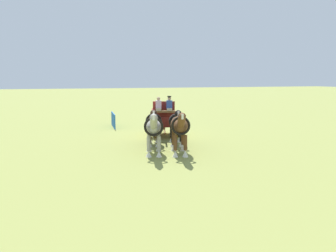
{
  "coord_description": "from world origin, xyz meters",
  "views": [
    {
      "loc": [
        22.89,
        -7.61,
        3.86
      ],
      "look_at": [
        4.15,
        -1.1,
        1.2
      ],
      "focal_mm": 38.54,
      "sensor_mm": 36.0,
      "label": 1
    }
  ],
  "objects_px": {
    "draft_horse_lead_off": "(154,128)",
    "draft_horse_lead_near": "(180,127)",
    "show_wagon": "(163,118)",
    "draft_horse_rear_near": "(176,123)",
    "draft_horse_rear_off": "(154,123)"
  },
  "relations": [
    {
      "from": "draft_horse_rear_off",
      "to": "draft_horse_lead_off",
      "type": "distance_m",
      "value": 2.59
    },
    {
      "from": "show_wagon",
      "to": "draft_horse_lead_near",
      "type": "xyz_separation_m",
      "value": [
        5.96,
        -1.13,
        0.21
      ]
    },
    {
      "from": "draft_horse_lead_near",
      "to": "draft_horse_lead_off",
      "type": "xyz_separation_m",
      "value": [
        -0.38,
        -1.24,
        -0.04
      ]
    },
    {
      "from": "show_wagon",
      "to": "draft_horse_lead_near",
      "type": "distance_m",
      "value": 6.07
    },
    {
      "from": "show_wagon",
      "to": "draft_horse_rear_near",
      "type": "bearing_deg",
      "value": -6.15
    },
    {
      "from": "draft_horse_lead_off",
      "to": "draft_horse_lead_near",
      "type": "bearing_deg",
      "value": 73.02
    },
    {
      "from": "draft_horse_rear_near",
      "to": "draft_horse_lead_near",
      "type": "xyz_separation_m",
      "value": [
        2.48,
        -0.75,
        0.1
      ]
    },
    {
      "from": "draft_horse_rear_off",
      "to": "draft_horse_rear_near",
      "type": "bearing_deg",
      "value": 73.09
    },
    {
      "from": "draft_horse_rear_near",
      "to": "draft_horse_rear_off",
      "type": "relative_size",
      "value": 1.06
    },
    {
      "from": "draft_horse_rear_near",
      "to": "draft_horse_lead_off",
      "type": "distance_m",
      "value": 2.9
    },
    {
      "from": "show_wagon",
      "to": "draft_horse_lead_off",
      "type": "height_order",
      "value": "show_wagon"
    },
    {
      "from": "show_wagon",
      "to": "draft_horse_lead_off",
      "type": "xyz_separation_m",
      "value": [
        5.58,
        -2.37,
        0.17
      ]
    },
    {
      "from": "show_wagon",
      "to": "draft_horse_lead_near",
      "type": "relative_size",
      "value": 1.78
    },
    {
      "from": "draft_horse_rear_off",
      "to": "draft_horse_lead_near",
      "type": "relative_size",
      "value": 0.95
    },
    {
      "from": "draft_horse_lead_near",
      "to": "draft_horse_rear_off",
      "type": "bearing_deg",
      "value": -170.22
    }
  ]
}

